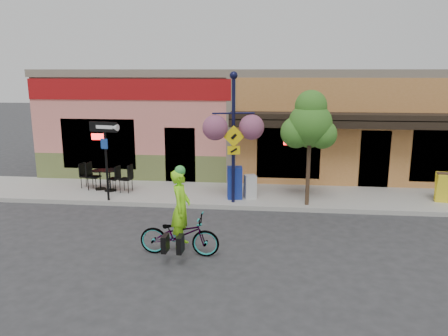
# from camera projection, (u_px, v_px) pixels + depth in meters

# --- Properties ---
(ground) EXTENTS (90.00, 90.00, 0.00)m
(ground) POSITION_uv_depth(u_px,v_px,m) (253.00, 216.00, 13.73)
(ground) COLOR #2D2D30
(ground) RESTS_ON ground
(sidewalk) EXTENTS (24.00, 3.00, 0.15)m
(sidewalk) POSITION_uv_depth(u_px,v_px,m) (255.00, 195.00, 15.65)
(sidewalk) COLOR #9E9B93
(sidewalk) RESTS_ON ground
(curb) EXTENTS (24.00, 0.12, 0.15)m
(curb) POSITION_uv_depth(u_px,v_px,m) (253.00, 208.00, 14.25)
(curb) COLOR #A8A59E
(curb) RESTS_ON ground
(building) EXTENTS (18.20, 8.20, 4.50)m
(building) POSITION_uv_depth(u_px,v_px,m) (260.00, 118.00, 20.51)
(building) COLOR #DA786C
(building) RESTS_ON ground
(bicycle) EXTENTS (2.01, 0.76, 1.04)m
(bicycle) POSITION_uv_depth(u_px,v_px,m) (179.00, 235.00, 10.72)
(bicycle) COLOR maroon
(bicycle) RESTS_ON ground
(cyclist_rider) EXTENTS (0.48, 0.71, 1.91)m
(cyclist_rider) POSITION_uv_depth(u_px,v_px,m) (181.00, 218.00, 10.62)
(cyclist_rider) COLOR #92FB1A
(cyclist_rider) RESTS_ON ground
(lamp_post) EXTENTS (1.46, 0.83, 4.30)m
(lamp_post) POSITION_uv_depth(u_px,v_px,m) (233.00, 139.00, 14.16)
(lamp_post) COLOR black
(lamp_post) RESTS_ON sidewalk
(one_way_sign) EXTENTS (1.05, 0.42, 2.68)m
(one_way_sign) POSITION_uv_depth(u_px,v_px,m) (106.00, 162.00, 14.55)
(one_way_sign) COLOR black
(one_way_sign) RESTS_ON sidewalk
(cafe_set_left) EXTENTS (1.72, 1.14, 0.95)m
(cafe_set_left) POSITION_uv_depth(u_px,v_px,m) (100.00, 177.00, 16.10)
(cafe_set_left) COLOR black
(cafe_set_left) RESTS_ON sidewalk
(cafe_set_right) EXTENTS (1.82, 1.10, 1.03)m
(cafe_set_right) POSITION_uv_depth(u_px,v_px,m) (110.00, 177.00, 15.88)
(cafe_set_right) COLOR black
(cafe_set_right) RESTS_ON sidewalk
(newspaper_box_blue) EXTENTS (0.55, 0.51, 1.11)m
(newspaper_box_blue) POSITION_uv_depth(u_px,v_px,m) (235.00, 183.00, 14.95)
(newspaper_box_blue) COLOR navy
(newspaper_box_blue) RESTS_ON sidewalk
(newspaper_box_grey) EXTENTS (0.47, 0.45, 0.81)m
(newspaper_box_grey) POSITION_uv_depth(u_px,v_px,m) (250.00, 187.00, 15.00)
(newspaper_box_grey) COLOR silver
(newspaper_box_grey) RESTS_ON sidewalk
(street_tree) EXTENTS (1.76, 1.76, 3.77)m
(street_tree) POSITION_uv_depth(u_px,v_px,m) (309.00, 148.00, 13.94)
(street_tree) COLOR #3D7A26
(street_tree) RESTS_ON sidewalk
(sandwich_board) EXTENTS (0.67, 0.54, 1.00)m
(sandwich_board) POSITION_uv_depth(u_px,v_px,m) (447.00, 189.00, 14.35)
(sandwich_board) COLOR yellow
(sandwich_board) RESTS_ON sidewalk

